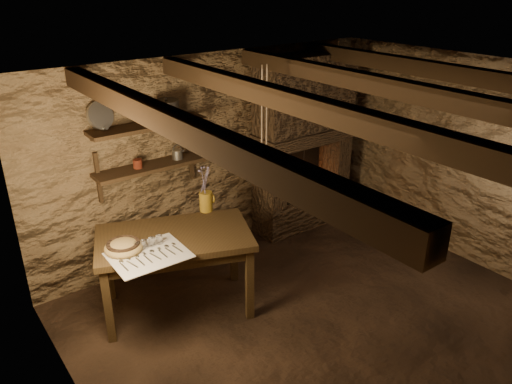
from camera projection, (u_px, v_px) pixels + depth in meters
floor at (323, 323)px, 4.97m from camera, size 4.50×4.50×0.00m
back_wall at (212, 155)px, 5.95m from camera, size 4.50×0.04×2.40m
left_wall at (82, 307)px, 3.25m from camera, size 0.04×4.00×2.40m
right_wall at (472, 163)px, 5.71m from camera, size 0.04×4.00×2.40m
ceiling at (339, 81)px, 4.00m from camera, size 4.50×4.00×0.04m
beam_far_left at (173, 123)px, 3.21m from camera, size 0.14×3.95×0.16m
beam_mid_left at (291, 101)px, 3.76m from camera, size 0.14×3.95×0.16m
beam_mid_right at (380, 85)px, 4.31m from camera, size 0.14×3.95×0.16m
beam_far_right at (448, 72)px, 4.85m from camera, size 0.14×3.95×0.16m
shelf_lower at (152, 166)px, 5.33m from camera, size 1.25×0.30×0.04m
shelf_upper at (149, 126)px, 5.15m from camera, size 1.25×0.30×0.04m
hearth at (304, 139)px, 6.45m from camera, size 1.43×0.51×2.30m
work_table at (176, 269)px, 5.02m from camera, size 1.70×1.34×0.85m
linen_cloth at (149, 255)px, 4.51m from camera, size 0.69×0.56×0.01m
pewter_cutlery_row at (150, 255)px, 4.49m from camera, size 0.57×0.23×0.01m
drinking_glasses at (144, 244)px, 4.60m from camera, size 0.22×0.07×0.09m
stoneware_jug at (206, 192)px, 5.28m from camera, size 0.18×0.18×0.49m
wooden_bowl at (124, 247)px, 4.56m from camera, size 0.46×0.46×0.12m
iron_stockpot at (167, 111)px, 5.22m from camera, size 0.26×0.26×0.20m
tin_pan at (100, 115)px, 4.90m from camera, size 0.31×0.20×0.28m
small_kettle at (177, 154)px, 5.47m from camera, size 0.17×0.13×0.16m
rusty_tin at (138, 164)px, 5.21m from camera, size 0.10×0.10×0.09m
red_pot at (303, 178)px, 6.61m from camera, size 0.26×0.26×0.54m
hanging_ropes at (264, 124)px, 5.04m from camera, size 0.08×0.08×1.20m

